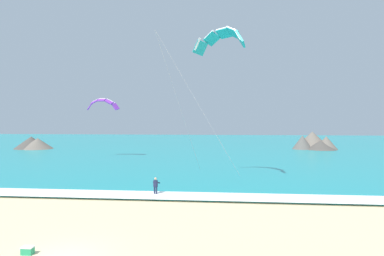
% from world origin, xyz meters
% --- Properties ---
extents(sea, '(200.00, 120.00, 0.20)m').
position_xyz_m(sea, '(0.00, 72.08, 0.10)').
color(sea, teal).
rests_on(sea, ground).
extents(surf_foam, '(200.00, 2.95, 0.04)m').
position_xyz_m(surf_foam, '(0.00, 13.08, 0.22)').
color(surf_foam, white).
rests_on(surf_foam, sea).
extents(surfboard, '(0.82, 1.47, 0.09)m').
position_xyz_m(surfboard, '(1.84, 13.56, 0.03)').
color(surfboard, '#E04C38').
rests_on(surfboard, ground).
extents(kitesurfer, '(0.62, 0.61, 1.69)m').
position_xyz_m(kitesurfer, '(1.84, 13.58, 0.94)').
color(kitesurfer, '#191E38').
rests_on(kitesurfer, ground).
extents(kite_primary, '(8.33, 8.47, 15.38)m').
position_xyz_m(kite_primary, '(7.58, 20.21, 15.48)').
color(kite_primary, teal).
extents(kite_distant, '(5.92, 1.59, 2.13)m').
position_xyz_m(kite_distant, '(-13.31, 40.71, 9.76)').
color(kite_distant, purple).
extents(headland_right, '(10.23, 11.14, 4.13)m').
position_xyz_m(headland_right, '(28.74, 62.54, 1.75)').
color(headland_right, '#665B51').
rests_on(headland_right, ground).
extents(headland_left, '(9.74, 8.47, 3.00)m').
position_xyz_m(headland_left, '(-35.79, 57.17, 1.38)').
color(headland_left, '#665B51').
rests_on(headland_left, ground).
extents(cooler_box, '(0.58, 0.38, 0.40)m').
position_xyz_m(cooler_box, '(-2.00, 0.47, 0.20)').
color(cooler_box, '#238E5B').
rests_on(cooler_box, ground).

